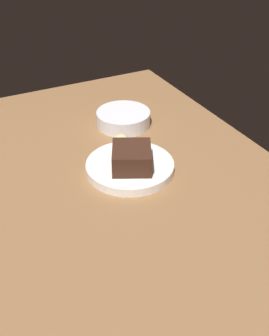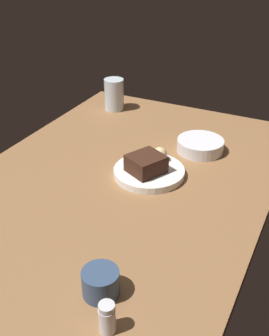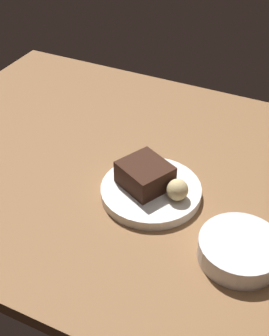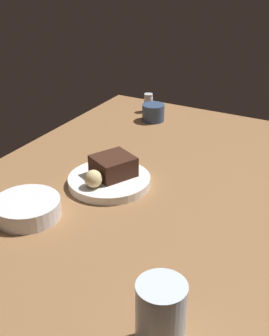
# 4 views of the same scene
# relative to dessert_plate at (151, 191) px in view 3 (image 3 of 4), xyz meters

# --- Properties ---
(dining_table) EXTENTS (1.20, 0.84, 0.03)m
(dining_table) POSITION_rel_dessert_plate_xyz_m (0.05, -0.07, -0.03)
(dining_table) COLOR brown
(dining_table) RESTS_ON ground
(dessert_plate) EXTENTS (0.21, 0.21, 0.02)m
(dessert_plate) POSITION_rel_dessert_plate_xyz_m (0.00, 0.00, 0.00)
(dessert_plate) COLOR white
(dessert_plate) RESTS_ON dining_table
(chocolate_cake_slice) EXTENTS (0.13, 0.12, 0.05)m
(chocolate_cake_slice) POSITION_rel_dessert_plate_xyz_m (0.02, -0.00, 0.04)
(chocolate_cake_slice) COLOR #381E14
(chocolate_cake_slice) RESTS_ON dessert_plate
(bread_roll) EXTENTS (0.04, 0.04, 0.04)m
(bread_roll) POSITION_rel_dessert_plate_xyz_m (-0.06, 0.01, 0.03)
(bread_roll) COLOR #DBC184
(bread_roll) RESTS_ON dessert_plate
(side_bowl) EXTENTS (0.15, 0.15, 0.04)m
(side_bowl) POSITION_rel_dessert_plate_xyz_m (-0.21, 0.09, 0.01)
(side_bowl) COLOR silver
(side_bowl) RESTS_ON dining_table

